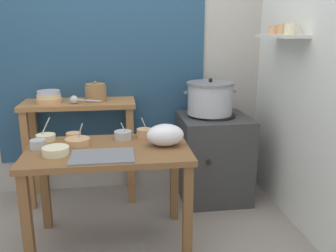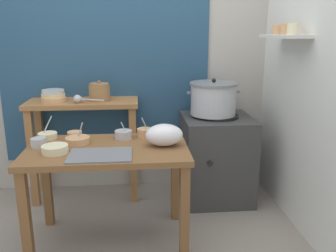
{
  "view_description": "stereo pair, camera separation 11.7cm",
  "coord_description": "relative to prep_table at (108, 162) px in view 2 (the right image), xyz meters",
  "views": [
    {
      "loc": [
        0.01,
        -2.27,
        1.49
      ],
      "look_at": [
        0.35,
        0.21,
        0.82
      ],
      "focal_mm": 38.15,
      "sensor_mm": 36.0,
      "label": 1
    },
    {
      "loc": [
        0.12,
        -2.28,
        1.49
      ],
      "look_at": [
        0.35,
        0.21,
        0.82
      ],
      "focal_mm": 38.15,
      "sensor_mm": 36.0,
      "label": 2
    }
  ],
  "objects": [
    {
      "name": "prep_bowl_4",
      "position": [
        -0.26,
        0.24,
        0.14
      ],
      "size": [
        0.11,
        0.11,
        0.05
      ],
      "color": "tan",
      "rests_on": "prep_table"
    },
    {
      "name": "prep_bowl_3",
      "position": [
        -0.21,
        0.1,
        0.14
      ],
      "size": [
        0.17,
        0.17,
        0.16
      ],
      "color": "tan",
      "rests_on": "prep_table"
    },
    {
      "name": "stove_block",
      "position": [
        0.91,
        0.64,
        -0.23
      ],
      "size": [
        0.6,
        0.61,
        0.78
      ],
      "color": "#383838",
      "rests_on": "ground"
    },
    {
      "name": "bowl_stack_enamel",
      "position": [
        -0.5,
        0.75,
        0.34
      ],
      "size": [
        0.21,
        0.21,
        0.11
      ],
      "color": "tan",
      "rests_on": "back_shelf_table"
    },
    {
      "name": "prep_table",
      "position": [
        0.0,
        0.0,
        0.0
      ],
      "size": [
        1.1,
        0.66,
        0.72
      ],
      "color": "brown",
      "rests_on": "ground"
    },
    {
      "name": "clay_pot",
      "position": [
        -0.11,
        0.77,
        0.37
      ],
      "size": [
        0.18,
        0.18,
        0.18
      ],
      "color": "olive",
      "rests_on": "back_shelf_table"
    },
    {
      "name": "steamer_pot",
      "position": [
        0.87,
        0.66,
        0.31
      ],
      "size": [
        0.46,
        0.41,
        0.32
      ],
      "color": "#B7BABF",
      "rests_on": "stove_block"
    },
    {
      "name": "back_shelf_table",
      "position": [
        -0.26,
        0.77,
        0.07
      ],
      "size": [
        0.96,
        0.4,
        0.9
      ],
      "color": "#9E6B3D",
      "rests_on": "ground"
    },
    {
      "name": "prep_bowl_2",
      "position": [
        0.1,
        0.2,
        0.14
      ],
      "size": [
        0.13,
        0.13,
        0.13
      ],
      "color": "#B7BABF",
      "rests_on": "prep_table"
    },
    {
      "name": "prep_bowl_6",
      "position": [
        -0.47,
        0.05,
        0.14
      ],
      "size": [
        0.1,
        0.1,
        0.06
      ],
      "color": "#B7BABF",
      "rests_on": "prep_table"
    },
    {
      "name": "prep_bowl_1",
      "position": [
        -0.33,
        -0.09,
        0.14
      ],
      "size": [
        0.17,
        0.17,
        0.05
      ],
      "color": "beige",
      "rests_on": "prep_table"
    },
    {
      "name": "ground_plane",
      "position": [
        0.08,
        -0.06,
        -0.61
      ],
      "size": [
        9.0,
        9.0,
        0.0
      ],
      "primitive_type": "plane",
      "color": "gray"
    },
    {
      "name": "serving_tray",
      "position": [
        -0.03,
        -0.17,
        0.12
      ],
      "size": [
        0.4,
        0.28,
        0.01
      ],
      "primitive_type": "cube",
      "color": "slate",
      "rests_on": "prep_table"
    },
    {
      "name": "plastic_bag",
      "position": [
        0.39,
        0.0,
        0.19
      ],
      "size": [
        0.26,
        0.19,
        0.15
      ],
      "primitive_type": "ellipsoid",
      "color": "white",
      "rests_on": "prep_table"
    },
    {
      "name": "prep_bowl_5",
      "position": [
        -0.45,
        0.24,
        0.14
      ],
      "size": [
        0.14,
        0.14,
        0.16
      ],
      "color": "beige",
      "rests_on": "prep_table"
    },
    {
      "name": "prep_bowl_0",
      "position": [
        0.39,
        0.25,
        0.14
      ],
      "size": [
        0.11,
        0.11,
        0.05
      ],
      "color": "#B7BABF",
      "rests_on": "prep_table"
    },
    {
      "name": "wall_right",
      "position": [
        1.48,
        0.14,
        0.69
      ],
      "size": [
        0.3,
        3.2,
        2.6
      ],
      "color": "silver",
      "rests_on": "ground"
    },
    {
      "name": "prep_bowl_7",
      "position": [
        0.26,
        0.22,
        0.15
      ],
      "size": [
        0.11,
        0.11,
        0.16
      ],
      "color": "tan",
      "rests_on": "prep_table"
    },
    {
      "name": "wall_back",
      "position": [
        0.16,
        1.03,
        0.69
      ],
      "size": [
        4.4,
        0.12,
        2.6
      ],
      "color": "#B2ADA3",
      "rests_on": "ground"
    },
    {
      "name": "ladle",
      "position": [
        -0.28,
        0.67,
        0.33
      ],
      "size": [
        0.27,
        0.13,
        0.07
      ],
      "color": "#B7BABF",
      "rests_on": "back_shelf_table"
    }
  ]
}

